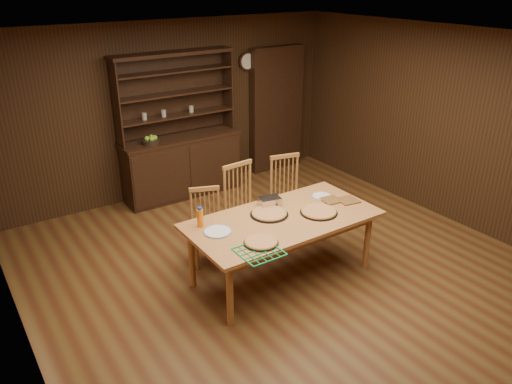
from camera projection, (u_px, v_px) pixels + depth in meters
floor at (289, 274)px, 5.78m from camera, size 6.00×6.00×0.00m
room_shell at (294, 145)px, 5.14m from camera, size 6.00×6.00×6.00m
china_hutch at (181, 158)px, 7.63m from camera, size 1.84×0.52×2.17m
doorway at (276, 109)px, 8.52m from camera, size 1.00×0.18×2.10m
wall_clock at (247, 61)px, 7.94m from camera, size 0.30×0.05×0.30m
dining_table at (283, 224)px, 5.47m from camera, size 2.11×1.06×0.75m
chair_left at (206, 223)px, 5.89m from camera, size 0.48×0.47×0.92m
chair_center at (243, 204)px, 6.15m from camera, size 0.48×0.47×1.10m
chair_right at (287, 192)px, 6.56m from camera, size 0.51×0.49×1.04m
pizza_left at (261, 242)px, 4.92m from camera, size 0.35×0.35×0.04m
pizza_right at (319, 212)px, 5.54m from camera, size 0.42×0.42×0.04m
pizza_center at (269, 213)px, 5.50m from camera, size 0.43×0.43×0.04m
cooling_rack at (259, 251)px, 4.77m from camera, size 0.51×0.51×0.02m
plate_left at (218, 232)px, 5.14m from camera, size 0.29×0.29×0.02m
plate_right at (322, 196)px, 5.95m from camera, size 0.24×0.24×0.02m
foil_dish at (270, 201)px, 5.72m from camera, size 0.27×0.22×0.10m
juice_bottle at (200, 218)px, 5.22m from camera, size 0.07×0.07×0.22m
pot_holder_a at (348, 200)px, 5.84m from camera, size 0.26×0.26×0.02m
pot_holder_b at (331, 200)px, 5.84m from camera, size 0.24×0.24×0.02m
fruit_bowl at (151, 140)px, 7.17m from camera, size 0.26×0.26×0.12m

